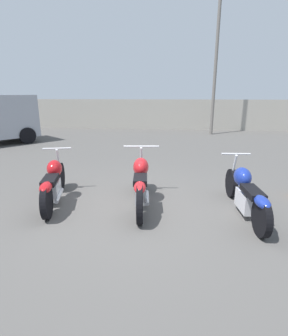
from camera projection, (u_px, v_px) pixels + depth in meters
name	position (u px, v px, depth m)	size (l,w,h in m)	color
ground_plane	(140.00, 210.00, 4.88)	(60.00, 60.00, 0.00)	#514F4C
fence_back	(167.00, 115.00, 15.72)	(40.00, 0.04, 1.78)	#9E998E
light_pole_right	(218.00, 30.00, 12.68)	(0.70, 0.35, 8.77)	slate
motorcycle_slot_0	(54.00, 183.00, 5.08)	(0.79, 2.01, 0.98)	black
motorcycle_slot_1	(141.00, 182.00, 4.96)	(0.74, 2.17, 1.04)	black
motorcycle_slot_2	(246.00, 192.00, 4.60)	(0.56, 2.18, 0.95)	black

